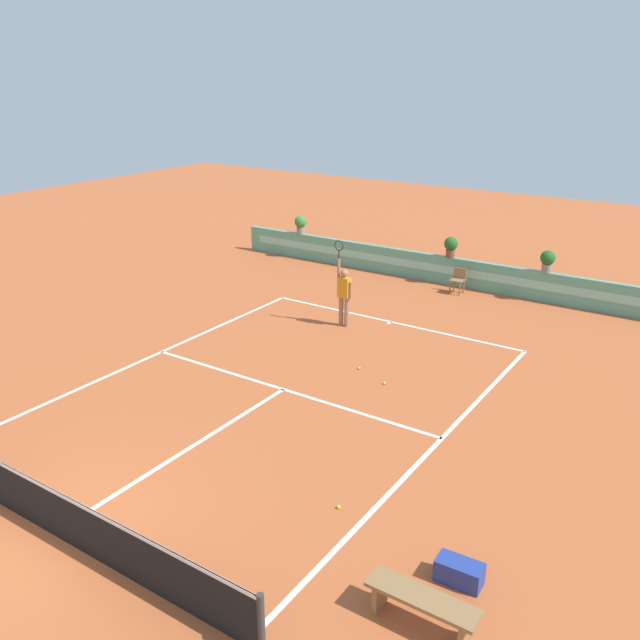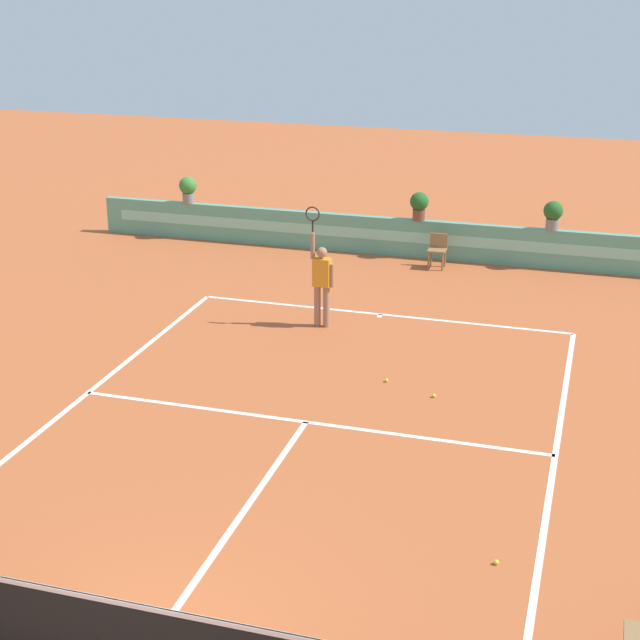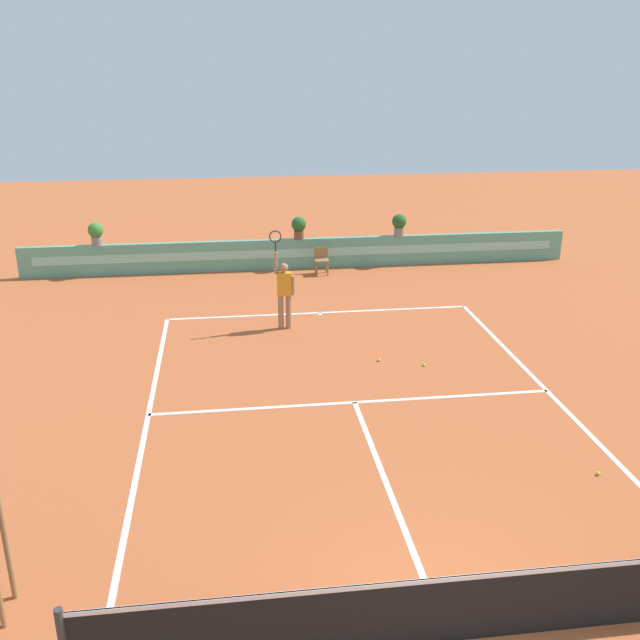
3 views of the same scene
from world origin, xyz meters
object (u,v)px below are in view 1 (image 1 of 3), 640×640
object	(u,v)px
potted_plant_far_left	(301,224)
potted_plant_centre	(451,246)
bench_courtside	(422,604)
gear_bag	(459,572)
tennis_ball_near_baseline	(384,383)
tennis_player	(344,292)
tennis_ball_by_sideline	(339,507)
tennis_ball_mid_court	(359,368)
potted_plant_right	(548,260)
ball_kid_chair	(458,279)

from	to	relation	value
potted_plant_far_left	potted_plant_centre	bearing A→B (deg)	0.00
bench_courtside	gear_bag	distance (m)	1.10
gear_bag	tennis_ball_near_baseline	world-z (taller)	gear_bag
tennis_player	tennis_ball_by_sideline	distance (m)	8.99
potted_plant_centre	potted_plant_far_left	world-z (taller)	same
tennis_ball_mid_court	potted_plant_centre	world-z (taller)	potted_plant_centre
gear_bag	potted_plant_right	bearing A→B (deg)	101.40
ball_kid_chair	potted_plant_right	distance (m)	2.95
gear_bag	tennis_ball_near_baseline	bearing A→B (deg)	127.97
tennis_player	tennis_ball_by_sideline	bearing A→B (deg)	-58.80
bench_courtside	potted_plant_centre	bearing A→B (deg)	112.13
tennis_player	tennis_ball_by_sideline	world-z (taller)	tennis_player
tennis_player	tennis_ball_mid_court	xyz separation A→B (m)	(1.98, -2.44, -1.02)
bench_courtside	potted_plant_far_left	bearing A→B (deg)	130.09
tennis_ball_near_baseline	potted_plant_centre	xyz separation A→B (m)	(-1.97, 8.40, 1.38)
tennis_ball_by_sideline	bench_courtside	bearing A→B (deg)	-34.18
tennis_ball_near_baseline	tennis_ball_mid_court	world-z (taller)	same
bench_courtside	tennis_player	world-z (taller)	tennis_player
ball_kid_chair	tennis_player	distance (m)	5.11
gear_bag	tennis_player	size ratio (longest dim) A/B	0.27
tennis_ball_mid_court	potted_plant_far_left	world-z (taller)	potted_plant_far_left
potted_plant_far_left	tennis_player	bearing A→B (deg)	-45.41
bench_courtside	tennis_ball_by_sideline	distance (m)	2.85
bench_courtside	tennis_ball_mid_court	bearing A→B (deg)	126.33
tennis_player	ball_kid_chair	bearing A→B (deg)	71.59
gear_bag	tennis_ball_mid_court	bearing A→B (deg)	131.73
bench_courtside	potted_plant_centre	distance (m)	15.99
bench_courtside	potted_plant_right	size ratio (longest dim) A/B	2.21
tennis_ball_near_baseline	potted_plant_right	world-z (taller)	potted_plant_right
tennis_ball_by_sideline	tennis_ball_mid_court	bearing A→B (deg)	117.00
tennis_ball_by_sideline	potted_plant_right	world-z (taller)	potted_plant_right
ball_kid_chair	gear_bag	bearing A→B (deg)	-67.14
tennis_player	potted_plant_far_left	distance (m)	7.81
bench_courtside	gear_bag	xyz separation A→B (m)	(0.11, 1.07, -0.20)
tennis_ball_mid_court	tennis_ball_by_sideline	bearing A→B (deg)	-63.00
tennis_ball_near_baseline	potted_plant_centre	bearing A→B (deg)	103.23
bench_courtside	tennis_player	distance (m)	11.58
bench_courtside	tennis_player	bearing A→B (deg)	127.06
tennis_ball_near_baseline	tennis_ball_by_sideline	bearing A→B (deg)	-70.53
gear_bag	tennis_ball_near_baseline	distance (m)	6.73
tennis_ball_near_baseline	potted_plant_centre	size ratio (longest dim) A/B	0.09
tennis_ball_near_baseline	tennis_ball_mid_court	size ratio (longest dim) A/B	1.00
potted_plant_centre	tennis_ball_by_sideline	bearing A→B (deg)	-74.46
tennis_player	potted_plant_centre	distance (m)	5.65
tennis_ball_near_baseline	potted_plant_far_left	world-z (taller)	potted_plant_far_left
bench_courtside	tennis_player	size ratio (longest dim) A/B	0.62
tennis_ball_mid_court	tennis_ball_near_baseline	bearing A→B (deg)	-23.16
bench_courtside	tennis_ball_near_baseline	xyz separation A→B (m)	(-4.04, 6.38, -0.34)
ball_kid_chair	potted_plant_centre	size ratio (longest dim) A/B	1.17
tennis_ball_near_baseline	tennis_player	bearing A→B (deg)	135.85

